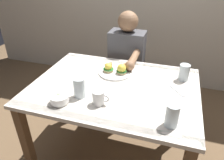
# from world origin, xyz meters

# --- Properties ---
(ground_plane) EXTENTS (6.00, 6.00, 0.00)m
(ground_plane) POSITION_xyz_m (0.00, 0.00, 0.00)
(ground_plane) COLOR brown
(dining_table) EXTENTS (1.20, 0.90, 0.74)m
(dining_table) POSITION_xyz_m (0.00, 0.00, 0.63)
(dining_table) COLOR silver
(dining_table) RESTS_ON ground_plane
(eggs_benedict_plate) EXTENTS (0.27, 0.27, 0.09)m
(eggs_benedict_plate) POSITION_xyz_m (-0.04, 0.18, 0.77)
(eggs_benedict_plate) COLOR white
(eggs_benedict_plate) RESTS_ON dining_table
(fruit_bowl) EXTENTS (0.12, 0.12, 0.06)m
(fruit_bowl) POSITION_xyz_m (-0.27, -0.31, 0.77)
(fruit_bowl) COLOR white
(fruit_bowl) RESTS_ON dining_table
(coffee_mug) EXTENTS (0.11, 0.08, 0.09)m
(coffee_mug) POSITION_xyz_m (-0.03, -0.25, 0.79)
(coffee_mug) COLOR white
(coffee_mug) RESTS_ON dining_table
(fork) EXTENTS (0.12, 0.13, 0.00)m
(fork) POSITION_xyz_m (0.45, 0.05, 0.74)
(fork) COLOR silver
(fork) RESTS_ON dining_table
(water_glass_near) EXTENTS (0.08, 0.08, 0.14)m
(water_glass_near) POSITION_xyz_m (-0.18, -0.21, 0.80)
(water_glass_near) COLOR silver
(water_glass_near) RESTS_ON dining_table
(water_glass_far) EXTENTS (0.08, 0.08, 0.13)m
(water_glass_far) POSITION_xyz_m (0.48, 0.23, 0.80)
(water_glass_far) COLOR silver
(water_glass_far) RESTS_ON dining_table
(water_glass_extra) EXTENTS (0.08, 0.08, 0.14)m
(water_glass_extra) POSITION_xyz_m (0.42, -0.32, 0.80)
(water_glass_extra) COLOR silver
(water_glass_extra) RESTS_ON dining_table
(diner_person) EXTENTS (0.34, 0.54, 1.14)m
(diner_person) POSITION_xyz_m (-0.06, 0.60, 0.65)
(diner_person) COLOR #33333D
(diner_person) RESTS_ON ground_plane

